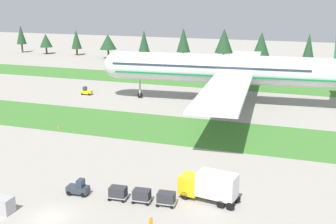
# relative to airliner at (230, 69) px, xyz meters

# --- Properties ---
(ground_plane) EXTENTS (400.00, 400.00, 0.00)m
(ground_plane) POSITION_rel_airliner_xyz_m (-7.95, -56.43, -7.64)
(ground_plane) COLOR gray
(grass_strip_near) EXTENTS (320.00, 16.09, 0.01)m
(grass_strip_near) POSITION_rel_airliner_xyz_m (-7.95, -22.24, -7.63)
(grass_strip_near) COLOR #3D752D
(grass_strip_near) RESTS_ON ground
(grass_strip_far) EXTENTS (320.00, 16.09, 0.01)m
(grass_strip_far) POSITION_rel_airliner_xyz_m (-7.95, 21.95, -7.63)
(grass_strip_far) COLOR #3D752D
(grass_strip_far) RESTS_ON ground
(airliner) EXTENTS (58.32, 71.93, 21.31)m
(airliner) POSITION_rel_airliner_xyz_m (0.00, 0.00, 0.00)
(airliner) COLOR silver
(airliner) RESTS_ON ground
(baggage_tug) EXTENTS (2.70, 1.51, 1.97)m
(baggage_tug) POSITION_rel_airliner_xyz_m (-7.96, -50.65, -6.82)
(baggage_tug) COLOR #2D333D
(baggage_tug) RESTS_ON ground
(cargo_dolly_lead) EXTENTS (2.32, 1.68, 1.55)m
(cargo_dolly_lead) POSITION_rel_airliner_xyz_m (-2.96, -50.24, -6.72)
(cargo_dolly_lead) COLOR #A3A3A8
(cargo_dolly_lead) RESTS_ON ground
(cargo_dolly_second) EXTENTS (2.32, 1.68, 1.55)m
(cargo_dolly_second) POSITION_rel_airliner_xyz_m (-0.07, -50.00, -6.72)
(cargo_dolly_second) COLOR #A3A3A8
(cargo_dolly_second) RESTS_ON ground
(cargo_dolly_third) EXTENTS (2.32, 1.68, 1.55)m
(cargo_dolly_third) POSITION_rel_airliner_xyz_m (2.82, -49.75, -6.72)
(cargo_dolly_third) COLOR #A3A3A8
(cargo_dolly_third) RESTS_ON ground
(catering_truck) EXTENTS (7.23, 3.36, 3.58)m
(catering_truck) POSITION_rel_airliner_xyz_m (7.17, -47.10, -5.69)
(catering_truck) COLOR yellow
(catering_truck) RESTS_ON ground
(pushback_tractor) EXTENTS (2.70, 1.52, 1.97)m
(pushback_tractor) POSITION_rel_airliner_xyz_m (-34.14, -2.90, -6.82)
(pushback_tractor) COLOR yellow
(pushback_tractor) RESTS_ON ground
(ground_crew_marshaller) EXTENTS (0.36, 0.56, 1.74)m
(ground_crew_marshaller) POSITION_rel_airliner_xyz_m (3.26, -55.63, -6.69)
(ground_crew_marshaller) COLOR black
(ground_crew_marshaller) RESTS_ON ground
(uld_container_0) EXTENTS (2.00, 1.60, 1.78)m
(uld_container_0) POSITION_rel_airliner_xyz_m (-13.41, -57.24, -6.75)
(uld_container_0) COLOR #A3A3A8
(uld_container_0) RESTS_ON ground
(taxiway_marker_0) EXTENTS (0.44, 0.44, 0.55)m
(taxiway_marker_0) POSITION_rel_airliner_xyz_m (1.06, -24.34, -7.36)
(taxiway_marker_0) COLOR orange
(taxiway_marker_0) RESTS_ON ground
(taxiway_marker_1) EXTENTS (0.44, 0.44, 0.68)m
(taxiway_marker_1) POSITION_rel_airliner_xyz_m (-25.03, -28.73, -7.30)
(taxiway_marker_1) COLOR orange
(taxiway_marker_1) RESTS_ON ground
(distant_tree_line) EXTENTS (186.64, 9.70, 12.18)m
(distant_tree_line) POSITION_rel_airliner_xyz_m (-12.07, 57.32, -0.82)
(distant_tree_line) COLOR #4C3823
(distant_tree_line) RESTS_ON ground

